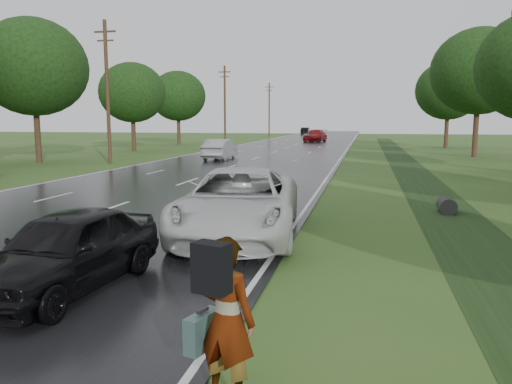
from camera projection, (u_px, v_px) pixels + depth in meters
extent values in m
cube|color=black|center=(282.00, 149.00, 53.23)|extent=(14.00, 180.00, 0.04)
cube|color=silver|center=(346.00, 150.00, 51.79)|extent=(0.12, 180.00, 0.01)
cube|color=silver|center=(222.00, 148.00, 54.67)|extent=(0.12, 180.00, 0.01)
cube|color=silver|center=(282.00, 149.00, 53.23)|extent=(0.12, 180.00, 0.01)
cube|color=black|center=(418.00, 179.00, 26.62)|extent=(2.20, 120.00, 0.01)
cylinder|color=#2D2D2D|center=(447.00, 205.00, 16.92)|extent=(0.56, 1.00, 0.56)
cylinder|color=#3A2517|center=(107.00, 93.00, 35.16)|extent=(0.26, 0.26, 10.00)
cube|color=#3A2517|center=(105.00, 32.00, 34.56)|extent=(1.60, 0.12, 0.12)
cube|color=#3A2517|center=(105.00, 41.00, 34.65)|extent=(1.20, 0.10, 0.10)
cylinder|color=#3A2517|center=(225.00, 105.00, 64.15)|extent=(0.26, 0.26, 10.00)
cube|color=#3A2517|center=(225.00, 72.00, 63.55)|extent=(1.60, 0.12, 0.12)
cube|color=#3A2517|center=(225.00, 77.00, 63.64)|extent=(1.20, 0.10, 0.10)
cylinder|color=#3A2517|center=(269.00, 110.00, 93.14)|extent=(0.26, 0.26, 10.00)
cube|color=#3A2517|center=(269.00, 87.00, 92.54)|extent=(1.60, 0.12, 0.12)
cube|color=#3A2517|center=(269.00, 90.00, 92.63)|extent=(1.20, 0.10, 0.10)
cylinder|color=#3A2517|center=(475.00, 132.00, 42.37)|extent=(0.44, 0.44, 4.16)
ellipsoid|color=black|center=(479.00, 71.00, 41.64)|extent=(8.00, 8.00, 7.20)
cylinder|color=#3A2517|center=(446.00, 132.00, 56.00)|extent=(0.44, 0.44, 3.68)
ellipsoid|color=black|center=(449.00, 90.00, 55.35)|extent=(7.20, 7.20, 6.48)
cylinder|color=#3A2517|center=(38.00, 135.00, 36.83)|extent=(0.44, 0.44, 4.00)
ellipsoid|color=black|center=(33.00, 67.00, 36.13)|extent=(7.80, 7.80, 7.02)
cylinder|color=#3A2517|center=(134.00, 134.00, 50.23)|extent=(0.44, 0.44, 3.36)
ellipsoid|color=black|center=(132.00, 93.00, 49.64)|extent=(6.60, 6.60, 5.94)
cylinder|color=#3A2517|center=(179.00, 131.00, 63.88)|extent=(0.44, 0.44, 3.52)
ellipsoid|color=black|center=(178.00, 96.00, 63.25)|extent=(7.00, 7.00, 6.30)
imported|color=#A5998C|center=(227.00, 320.00, 5.46)|extent=(0.79, 0.64, 1.89)
cube|color=black|center=(212.00, 268.00, 5.13)|extent=(0.43, 0.33, 0.53)
cube|color=#354D4D|center=(203.00, 331.00, 5.78)|extent=(0.33, 0.56, 0.43)
cube|color=black|center=(202.00, 310.00, 5.75)|extent=(0.10, 0.18, 0.04)
imported|color=silver|center=(239.00, 203.00, 13.27)|extent=(3.70, 6.76, 1.80)
imported|color=black|center=(67.00, 249.00, 9.08)|extent=(2.08, 4.49, 1.49)
imported|color=#999BA1|center=(220.00, 149.00, 39.29)|extent=(1.77, 4.91, 1.61)
imported|color=maroon|center=(315.00, 136.00, 71.97)|extent=(3.32, 6.22, 1.72)
imported|color=black|center=(305.00, 131.00, 106.12)|extent=(1.68, 4.66, 1.53)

